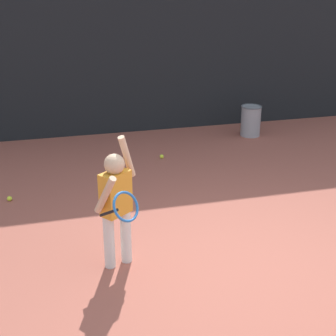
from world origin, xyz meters
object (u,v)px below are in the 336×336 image
tennis_ball_6 (10,199)px  ball_hopper (251,120)px  tennis_ball_7 (162,156)px  tennis_player (116,201)px

tennis_ball_6 → ball_hopper: bearing=23.3°
tennis_ball_7 → tennis_player: bearing=-112.1°
ball_hopper → tennis_ball_7: bearing=-157.8°
tennis_player → tennis_ball_6: 2.31m
tennis_player → tennis_ball_6: (-1.15, 1.87, -0.69)m
ball_hopper → tennis_ball_7: 2.06m
tennis_player → ball_hopper: tennis_player is taller
tennis_ball_6 → tennis_ball_7: same height
tennis_ball_7 → ball_hopper: bearing=22.2°
tennis_ball_6 → tennis_ball_7: size_ratio=1.00×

